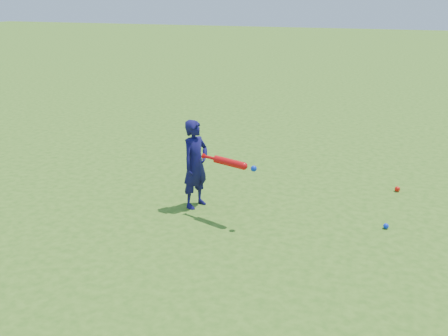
# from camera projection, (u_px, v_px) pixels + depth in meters

# --- Properties ---
(ground) EXTENTS (80.00, 80.00, 0.00)m
(ground) POSITION_uv_depth(u_px,v_px,m) (213.00, 192.00, 7.51)
(ground) COLOR #376818
(ground) RESTS_ON ground
(child) EXTENTS (0.42, 0.52, 1.23)m
(child) POSITION_uv_depth(u_px,v_px,m) (195.00, 164.00, 6.81)
(child) COLOR #120F49
(child) RESTS_ON ground
(ground_ball_red) EXTENTS (0.08, 0.08, 0.08)m
(ground_ball_red) POSITION_uv_depth(u_px,v_px,m) (397.00, 189.00, 7.51)
(ground_ball_red) COLOR red
(ground_ball_red) RESTS_ON ground
(ground_ball_blue) EXTENTS (0.07, 0.07, 0.07)m
(ground_ball_blue) POSITION_uv_depth(u_px,v_px,m) (386.00, 226.00, 6.31)
(ground_ball_blue) COLOR #0D2FE5
(ground_ball_blue) RESTS_ON ground
(bat_swing) EXTENTS (0.83, 0.33, 0.10)m
(bat_swing) POSITION_uv_depth(u_px,v_px,m) (232.00, 163.00, 6.32)
(bat_swing) COLOR red
(bat_swing) RESTS_ON ground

